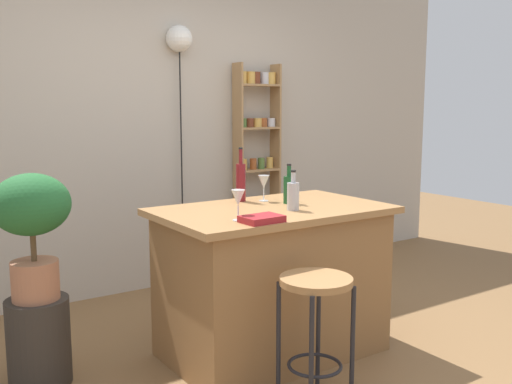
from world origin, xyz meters
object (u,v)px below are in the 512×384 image
at_px(plant_stool, 39,341).
at_px(pendant_globe_light, 179,42).
at_px(wine_glass_left, 238,199).
at_px(wine_glass_center, 264,183).
at_px(bottle_olive_oil, 241,181).
at_px(bottle_sauce_amber, 293,195).
at_px(cookbook, 262,219).
at_px(potted_plant, 32,220).
at_px(bottle_wine_red, 289,189).
at_px(spice_shelf, 257,163).
at_px(bar_stool, 316,310).

height_order(plant_stool, pendant_globe_light, pendant_globe_light).
bearing_deg(wine_glass_left, plant_stool, 146.88).
distance_m(wine_glass_left, wine_glass_center, 0.64).
bearing_deg(bottle_olive_oil, plant_stool, 176.54).
relative_size(bottle_sauce_amber, pendant_globe_light, 0.11).
bearing_deg(bottle_olive_oil, bottle_sauce_amber, -79.39).
distance_m(bottle_sauce_amber, pendant_globe_light, 1.96).
relative_size(bottle_olive_oil, wine_glass_left, 2.08).
bearing_deg(wine_glass_center, cookbook, -125.51).
bearing_deg(bottle_sauce_amber, potted_plant, 159.06).
height_order(bottle_wine_red, cookbook, bottle_wine_red).
bearing_deg(wine_glass_center, plant_stool, 173.67).
bearing_deg(pendant_globe_light, potted_plant, -141.40).
bearing_deg(bottle_wine_red, bottle_olive_oil, 130.53).
xyz_separation_m(wine_glass_left, pendant_globe_light, (0.56, 1.76, 0.98)).
height_order(plant_stool, bottle_olive_oil, bottle_olive_oil).
relative_size(potted_plant, pendant_globe_light, 0.32).
distance_m(plant_stool, wine_glass_left, 1.33).
bearing_deg(bottle_olive_oil, spice_shelf, 52.12).
height_order(bottle_sauce_amber, cookbook, bottle_sauce_amber).
relative_size(plant_stool, bottle_wine_red, 1.94).
xyz_separation_m(potted_plant, pendant_globe_light, (1.46, 1.17, 1.09)).
distance_m(plant_stool, wine_glass_center, 1.59).
bearing_deg(plant_stool, pendant_globe_light, 38.60).
bearing_deg(bottle_sauce_amber, plant_stool, 159.06).
bearing_deg(bottle_sauce_amber, spice_shelf, 62.41).
bearing_deg(spice_shelf, wine_glass_left, -126.69).
distance_m(bottle_wine_red, wine_glass_left, 0.61).
bearing_deg(spice_shelf, plant_stool, -152.68).
bearing_deg(bottle_sauce_amber, wine_glass_center, 83.49).
bearing_deg(wine_glass_center, bottle_olive_oil, 147.91).
distance_m(bottle_olive_oil, wine_glass_left, 0.62).
distance_m(cookbook, pendant_globe_light, 2.21).
height_order(wine_glass_left, cookbook, wine_glass_left).
bearing_deg(bottle_olive_oil, bar_stool, -99.94).
relative_size(bar_stool, potted_plant, 0.99).
xyz_separation_m(potted_plant, wine_glass_center, (1.37, -0.15, 0.11)).
relative_size(wine_glass_center, pendant_globe_light, 0.08).
height_order(potted_plant, bottle_wine_red, potted_plant).
bearing_deg(potted_plant, cookbook, -35.34).
xyz_separation_m(bar_stool, spice_shelf, (1.10, 2.15, 0.49)).
xyz_separation_m(plant_stool, pendant_globe_light, (1.46, 1.17, 1.76)).
relative_size(potted_plant, cookbook, 3.23).
bearing_deg(bar_stool, cookbook, 107.45).
relative_size(bottle_wine_red, wine_glass_left, 1.50).
distance_m(wine_glass_left, pendant_globe_light, 2.09).
bearing_deg(wine_glass_center, potted_plant, 173.67).
xyz_separation_m(potted_plant, bottle_olive_oil, (1.25, -0.08, 0.12)).
bearing_deg(bottle_sauce_amber, bottle_olive_oil, 100.61).
relative_size(spice_shelf, wine_glass_center, 11.34).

